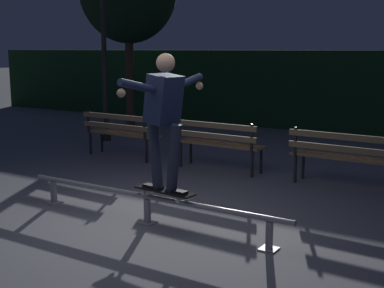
# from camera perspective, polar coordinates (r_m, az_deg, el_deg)

# --- Properties ---
(ground_plane) EXTENTS (90.00, 90.00, 0.00)m
(ground_plane) POSITION_cam_1_polar(r_m,az_deg,el_deg) (6.19, -5.97, -9.07)
(ground_plane) COLOR slate
(hedge_backdrop) EXTENTS (24.00, 1.20, 2.02)m
(hedge_backdrop) POSITION_cam_1_polar(r_m,az_deg,el_deg) (13.74, 16.68, 5.54)
(hedge_backdrop) COLOR #193D1E
(hedge_backdrop) RESTS_ON ground
(grind_rail) EXTENTS (3.69, 0.18, 0.36)m
(grind_rail) POSITION_cam_1_polar(r_m,az_deg,el_deg) (6.26, -4.90, -6.20)
(grind_rail) COLOR #9E9EA3
(grind_rail) RESTS_ON ground
(skateboard) EXTENTS (0.80, 0.28, 0.09)m
(skateboard) POSITION_cam_1_polar(r_m,az_deg,el_deg) (6.07, -2.99, -5.15)
(skateboard) COLOR black
(skateboard) RESTS_ON grind_rail
(skateboarder) EXTENTS (0.63, 1.40, 1.56)m
(skateboarder) POSITION_cam_1_polar(r_m,az_deg,el_deg) (5.89, -3.05, 3.66)
(skateboarder) COLOR black
(skateboarder) RESTS_ON skateboard
(park_bench_leftmost) EXTENTS (1.61, 0.47, 0.88)m
(park_bench_leftmost) POSITION_cam_1_polar(r_m,az_deg,el_deg) (10.02, -7.87, 1.54)
(park_bench_leftmost) COLOR #282623
(park_bench_leftmost) RESTS_ON ground
(park_bench_left_center) EXTENTS (1.61, 0.47, 0.88)m
(park_bench_left_center) POSITION_cam_1_polar(r_m,az_deg,el_deg) (8.83, 2.78, 0.44)
(park_bench_left_center) COLOR #282623
(park_bench_left_center) RESTS_ON ground
(park_bench_right_center) EXTENTS (1.61, 0.47, 0.88)m
(park_bench_right_center) POSITION_cam_1_polar(r_m,az_deg,el_deg) (8.03, 16.11, -0.95)
(park_bench_right_center) COLOR #282623
(park_bench_right_center) RESTS_ON ground
(lamp_post_left) EXTENTS (0.32, 0.32, 3.90)m
(lamp_post_left) POSITION_cam_1_polar(r_m,az_deg,el_deg) (11.88, -9.62, 12.25)
(lamp_post_left) COLOR #282623
(lamp_post_left) RESTS_ON ground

